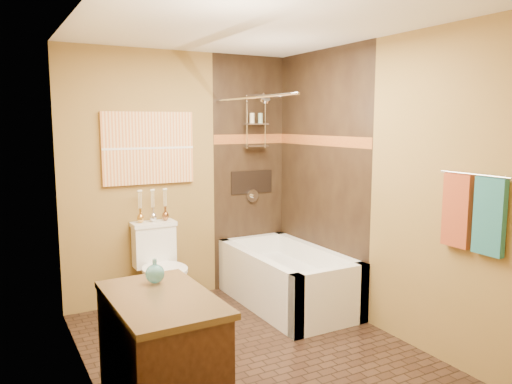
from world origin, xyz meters
TOP-DOWN VIEW (x-y plane):
  - floor at (0.00, 0.00)m, footprint 3.00×3.00m
  - wall_left at (-1.20, 0.00)m, footprint 0.02×3.00m
  - wall_right at (1.20, 0.00)m, footprint 0.02×3.00m
  - wall_back at (0.00, 1.50)m, footprint 2.40×0.02m
  - wall_front at (0.00, -1.50)m, footprint 2.40×0.02m
  - ceiling at (0.00, 0.00)m, footprint 3.00×3.00m
  - alcove_tile_back at (0.78, 1.49)m, footprint 0.85×0.01m
  - alcove_tile_right at (1.19, 0.75)m, footprint 0.01×1.50m
  - mosaic_band_back at (0.78, 1.48)m, footprint 0.85×0.01m
  - mosaic_band_right at (1.18, 0.75)m, footprint 0.01×1.50m
  - alcove_niche at (0.80, 1.48)m, footprint 0.50×0.01m
  - shower_fixtures at (0.80, 1.38)m, footprint 0.24×0.33m
  - curtain_rod at (0.40, 0.75)m, footprint 0.03×1.55m
  - towel_bar at (1.15, -1.05)m, footprint 0.02×0.55m
  - towel_teal at (1.16, -1.18)m, footprint 0.05×0.22m
  - towel_rust at (1.16, -0.92)m, footprint 0.05×0.22m
  - sunset_painting at (-0.34, 1.48)m, footprint 0.90×0.04m
  - vanity_mirror at (-1.19, -0.60)m, footprint 0.01×1.00m
  - bathtub at (0.80, 0.75)m, footprint 0.80×1.50m
  - toilet at (-0.34, 1.20)m, footprint 0.42×0.62m
  - vanity at (-0.92, -0.60)m, footprint 0.57×0.92m
  - teal_bottle at (-0.87, -0.36)m, footprint 0.16×0.16m
  - bud_vases at (-0.34, 1.39)m, footprint 0.32×0.07m

SIDE VIEW (x-z plane):
  - floor at x=0.00m, z-range 0.00..0.00m
  - bathtub at x=0.80m, z-range -0.05..0.50m
  - vanity at x=-0.92m, z-range 0.00..0.81m
  - toilet at x=-0.34m, z-range 0.00..0.84m
  - teal_bottle at x=-0.87m, z-range 0.79..0.98m
  - bud_vases at x=-0.34m, z-range 0.85..1.16m
  - alcove_niche at x=0.80m, z-range 1.02..1.27m
  - towel_teal at x=1.16m, z-range 0.92..1.44m
  - towel_rust at x=1.16m, z-range 0.92..1.44m
  - wall_left at x=-1.20m, z-range 0.00..2.50m
  - wall_right at x=1.20m, z-range 0.00..2.50m
  - wall_back at x=0.00m, z-range 0.00..2.50m
  - wall_front at x=0.00m, z-range 0.00..2.50m
  - alcove_tile_back at x=0.78m, z-range 0.00..2.50m
  - alcove_tile_right at x=1.19m, z-range 0.00..2.50m
  - towel_bar at x=1.15m, z-range 1.44..1.46m
  - vanity_mirror at x=-1.19m, z-range 1.05..1.95m
  - sunset_painting at x=-0.34m, z-range 1.20..1.90m
  - mosaic_band_back at x=0.78m, z-range 1.57..1.67m
  - mosaic_band_right at x=1.18m, z-range 1.57..1.67m
  - shower_fixtures at x=0.80m, z-range 1.08..2.25m
  - curtain_rod at x=0.40m, z-range 2.01..2.03m
  - ceiling at x=0.00m, z-range 2.50..2.50m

